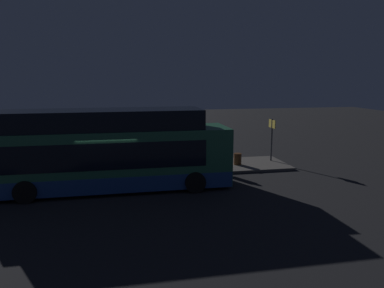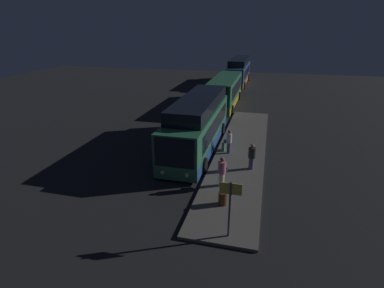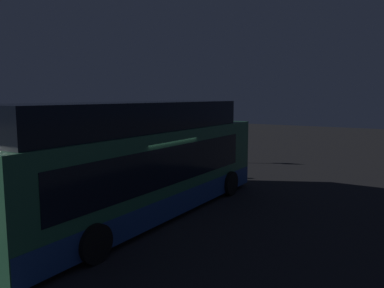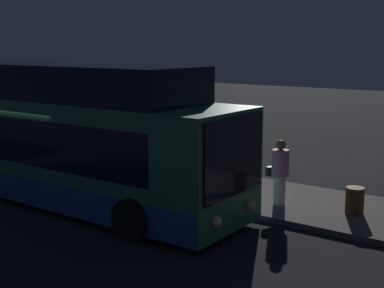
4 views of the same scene
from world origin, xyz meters
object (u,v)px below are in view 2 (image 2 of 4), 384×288
object	(u,v)px
passenger_boarding	(222,171)
suitcase	(224,146)
bus_second	(225,91)
bus_third	(239,72)
sign_post	(230,202)
passenger_with_bags	(229,141)
passenger_waiting	(252,156)
trash_bin	(223,198)
bus_lead	(198,126)

from	to	relation	value
passenger_boarding	suitcase	distance (m)	5.00
bus_second	passenger_boarding	world-z (taller)	bus_second
bus_third	sign_post	distance (m)	36.65
bus_third	sign_post	xyz separation A→B (m)	(36.48, 3.53, 0.09)
bus_second	passenger_with_bags	world-z (taller)	bus_second
bus_second	passenger_waiting	bearing A→B (deg)	14.08
passenger_with_bags	trash_bin	bearing A→B (deg)	-150.12
passenger_waiting	passenger_with_bags	distance (m)	2.67
passenger_with_bags	suitcase	xyz separation A→B (m)	(-0.39, -0.40, -0.56)
passenger_boarding	suitcase	size ratio (longest dim) A/B	1.87
bus_lead	bus_third	world-z (taller)	bus_third
bus_lead	sign_post	xyz separation A→B (m)	(9.45, 3.53, 0.14)
suitcase	sign_post	bearing A→B (deg)	10.02
bus_third	passenger_with_bags	world-z (taller)	bus_third
suitcase	passenger_with_bags	bearing A→B (deg)	45.85
bus_third	passenger_with_bags	xyz separation A→B (m)	(27.82, 2.33, -0.66)
passenger_waiting	bus_third	bearing A→B (deg)	19.43
bus_third	suitcase	world-z (taller)	bus_third
bus_third	trash_bin	bearing A→B (deg)	4.91
sign_post	trash_bin	xyz separation A→B (m)	(-2.29, -0.59, -1.31)
bus_second	passenger_boarding	distance (m)	18.55
passenger_with_bags	suitcase	bearing A→B (deg)	70.30
passenger_boarding	bus_lead	bearing A→B (deg)	136.17
suitcase	sign_post	world-z (taller)	sign_post
passenger_with_bags	trash_bin	world-z (taller)	passenger_with_bags
bus_lead	bus_second	world-z (taller)	bus_lead
passenger_boarding	passenger_waiting	bearing A→B (deg)	80.42
bus_lead	passenger_with_bags	world-z (taller)	bus_lead
bus_second	bus_third	bearing A→B (deg)	180.00
bus_lead	suitcase	bearing A→B (deg)	78.25
bus_third	passenger_waiting	bearing A→B (deg)	7.60
suitcase	sign_post	distance (m)	9.28
suitcase	trash_bin	bearing A→B (deg)	8.46
trash_bin	sign_post	bearing A→B (deg)	14.54
bus_lead	bus_second	size ratio (longest dim) A/B	1.04
bus_lead	suitcase	size ratio (longest dim) A/B	12.38
bus_second	suitcase	world-z (taller)	bus_second
bus_lead	sign_post	size ratio (longest dim) A/B	4.41
passenger_with_bags	bus_third	bearing A→B (deg)	29.24
bus_lead	sign_post	distance (m)	10.09
suitcase	trash_bin	distance (m)	6.84
passenger_boarding	passenger_waiting	distance (m)	2.82
bus_lead	passenger_with_bags	distance (m)	2.53
suitcase	sign_post	size ratio (longest dim) A/B	0.36
bus_third	passenger_boarding	bearing A→B (deg)	4.57
trash_bin	bus_lead	bearing A→B (deg)	-157.71
passenger_boarding	passenger_with_bags	xyz separation A→B (m)	(-4.54, -0.25, 0.01)
sign_post	bus_lead	bearing A→B (deg)	-159.52
sign_post	trash_bin	bearing A→B (deg)	-165.46
sign_post	bus_second	bearing A→B (deg)	-171.08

